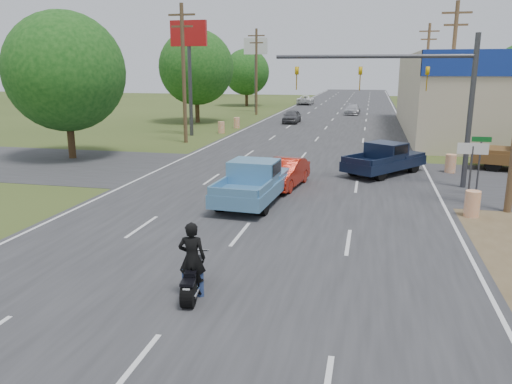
% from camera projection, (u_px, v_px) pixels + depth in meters
% --- Properties ---
extents(ground, '(200.00, 200.00, 0.00)m').
position_uv_depth(ground, '(132.00, 370.00, 9.29)').
color(ground, '#39491D').
rests_on(ground, ground).
extents(main_road, '(15.00, 180.00, 0.02)m').
position_uv_depth(main_road, '(326.00, 128.00, 47.12)').
color(main_road, '#2D2D30').
rests_on(main_road, ground).
extents(cross_road, '(120.00, 10.00, 0.02)m').
position_uv_depth(cross_road, '(288.00, 175.00, 26.31)').
color(cross_road, '#2D2D30').
rests_on(cross_road, ground).
extents(utility_pole_2, '(2.00, 0.28, 10.00)m').
position_uv_depth(utility_pole_2, '(452.00, 71.00, 35.27)').
color(utility_pole_2, '#4C3823').
rests_on(utility_pole_2, ground).
extents(utility_pole_3, '(2.00, 0.28, 10.00)m').
position_uv_depth(utility_pole_3, '(426.00, 70.00, 52.30)').
color(utility_pole_3, '#4C3823').
rests_on(utility_pole_3, ground).
extents(utility_pole_5, '(2.00, 0.28, 10.00)m').
position_uv_depth(utility_pole_5, '(184.00, 71.00, 36.56)').
color(utility_pole_5, '#4C3823').
rests_on(utility_pole_5, ground).
extents(utility_pole_6, '(2.00, 0.28, 10.00)m').
position_uv_depth(utility_pole_6, '(256.00, 70.00, 59.26)').
color(utility_pole_6, '#4C3823').
rests_on(utility_pole_6, ground).
extents(tree_0, '(7.14, 7.14, 8.84)m').
position_uv_depth(tree_0, '(65.00, 72.00, 29.98)').
color(tree_0, '#422D19').
rests_on(tree_0, ground).
extents(tree_1, '(7.56, 7.56, 9.36)m').
position_uv_depth(tree_1, '(196.00, 67.00, 50.61)').
color(tree_1, '#422D19').
rests_on(tree_1, ground).
extents(tree_2, '(6.72, 6.72, 8.32)m').
position_uv_depth(tree_2, '(247.00, 72.00, 73.61)').
color(tree_2, '#422D19').
rests_on(tree_2, ground).
extents(tree_4, '(9.24, 9.24, 11.44)m').
position_uv_depth(tree_4, '(41.00, 61.00, 90.53)').
color(tree_4, '#422D19').
rests_on(tree_4, ground).
extents(tree_6, '(8.82, 8.82, 10.92)m').
position_uv_depth(tree_6, '(207.00, 63.00, 104.10)').
color(tree_6, '#422D19').
rests_on(tree_6, ground).
extents(barrel_0, '(0.56, 0.56, 1.00)m').
position_uv_depth(barrel_0, '(472.00, 204.00, 18.78)').
color(barrel_0, orange).
rests_on(barrel_0, ground).
extents(barrel_1, '(0.56, 0.56, 1.00)m').
position_uv_depth(barrel_1, '(451.00, 164.00, 26.74)').
color(barrel_1, orange).
rests_on(barrel_1, ground).
extents(barrel_2, '(0.56, 0.56, 1.00)m').
position_uv_depth(barrel_2, '(221.00, 127.00, 43.18)').
color(barrel_2, orange).
rests_on(barrel_2, ground).
extents(barrel_3, '(0.56, 0.56, 1.00)m').
position_uv_depth(barrel_3, '(237.00, 123.00, 46.89)').
color(barrel_3, orange).
rests_on(barrel_3, ground).
extents(pole_sign_left_near, '(3.00, 0.35, 9.20)m').
position_uv_depth(pole_sign_left_near, '(189.00, 47.00, 40.11)').
color(pole_sign_left_near, '#3F3F44').
rests_on(pole_sign_left_near, ground).
extents(pole_sign_left_far, '(3.00, 0.35, 9.20)m').
position_uv_depth(pole_sign_left_far, '(256.00, 55.00, 62.82)').
color(pole_sign_left_far, '#3F3F44').
rests_on(pole_sign_left_far, ground).
extents(lane_sign, '(1.20, 0.08, 2.52)m').
position_uv_depth(lane_sign, '(472.00, 158.00, 20.29)').
color(lane_sign, '#3F3F44').
rests_on(lane_sign, ground).
extents(street_name_sign, '(0.80, 0.08, 2.61)m').
position_uv_depth(street_name_sign, '(480.00, 160.00, 21.65)').
color(street_name_sign, '#3F3F44').
rests_on(street_name_sign, ground).
extents(signal_mast, '(9.12, 0.40, 7.00)m').
position_uv_depth(signal_mast, '(411.00, 83.00, 22.95)').
color(signal_mast, '#3F3F44').
rests_on(signal_mast, ground).
extents(red_convertible, '(1.97, 4.19, 1.33)m').
position_uv_depth(red_convertible, '(285.00, 173.00, 23.44)').
color(red_convertible, '#981507').
rests_on(red_convertible, ground).
extents(motorcycle, '(0.67, 1.96, 0.99)m').
position_uv_depth(motorcycle, '(192.00, 281.00, 12.13)').
color(motorcycle, black).
rests_on(motorcycle, ground).
extents(rider, '(0.72, 0.53, 1.82)m').
position_uv_depth(rider, '(192.00, 262.00, 12.05)').
color(rider, black).
rests_on(rider, ground).
extents(blue_pickup, '(2.41, 5.52, 1.79)m').
position_uv_depth(blue_pickup, '(254.00, 181.00, 20.74)').
color(blue_pickup, black).
rests_on(blue_pickup, ground).
extents(navy_pickup, '(4.52, 5.27, 1.68)m').
position_uv_depth(navy_pickup, '(386.00, 158.00, 26.35)').
color(navy_pickup, black).
rests_on(navy_pickup, ground).
extents(distant_car_grey, '(1.61, 3.90, 1.32)m').
position_uv_depth(distant_car_grey, '(292.00, 117.00, 51.21)').
color(distant_car_grey, '#4C4C50').
rests_on(distant_car_grey, ground).
extents(distant_car_silver, '(1.98, 4.39, 1.25)m').
position_uv_depth(distant_car_silver, '(352.00, 109.00, 60.85)').
color(distant_car_silver, silver).
rests_on(distant_car_silver, ground).
extents(distant_car_white, '(2.33, 5.01, 1.39)m').
position_uv_depth(distant_car_white, '(306.00, 100.00, 77.55)').
color(distant_car_white, white).
rests_on(distant_car_white, ground).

